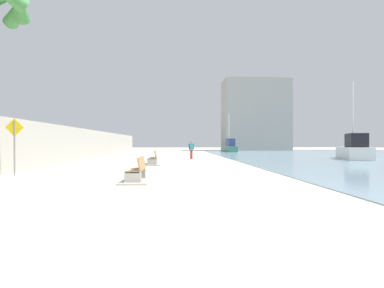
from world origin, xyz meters
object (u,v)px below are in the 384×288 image
Objects in this scene: bench_far at (153,162)px; boat_far_right at (230,147)px; pedestrian_sign at (15,140)px; boat_distant at (354,150)px; bench_near at (136,176)px; person_walking at (191,148)px.

bench_far is 0.35× the size of boat_far_right.
boat_far_right is (10.21, 26.64, 0.57)m from bench_far.
boat_distant is at bearing 26.52° from pedestrian_sign.
bench_near is at bearing -140.89° from boat_distant.
person_walking is (3.05, 15.63, 0.74)m from bench_near.
bench_far is 28.54m from boat_far_right.
pedestrian_sign is at bearing 156.33° from bench_near.
person_walking is 15.82m from pedestrian_sign.
boat_far_right is at bearing 63.86° from pedestrian_sign.
bench_far is at bearing -110.98° from boat_far_right.
bench_far is (0.02, 8.75, 0.00)m from bench_near.
boat_distant is 26.15m from pedestrian_sign.
person_walking is at bearing 66.28° from bench_far.
pedestrian_sign is (-23.39, -11.67, 0.76)m from boat_distant.
bench_near is at bearing -106.14° from boat_far_right.
pedestrian_sign is (-16.11, -32.82, 0.84)m from boat_far_right.
pedestrian_sign is (-8.91, -13.06, 0.67)m from person_walking.
bench_near and bench_far have the same top height.
bench_near is 36.85m from boat_far_right.
bench_near is 1.27× the size of person_walking.
bench_far is at bearing -162.57° from boat_distant.
bench_near is 0.30× the size of boat_distant.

